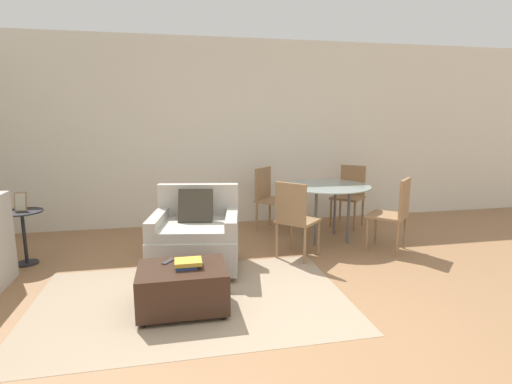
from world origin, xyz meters
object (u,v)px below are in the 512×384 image
at_px(armchair, 196,237).
at_px(ottoman, 183,287).
at_px(dining_table, 326,191).
at_px(dining_chair_far_left, 269,195).
at_px(tv_remote_primary, 168,262).
at_px(dining_chair_near_right, 395,210).
at_px(side_table, 23,227).
at_px(picture_frame, 21,202).
at_px(book_stack, 187,263).
at_px(dining_chair_far_right, 350,191).
at_px(dining_chair_near_left, 295,215).

height_order(armchair, ottoman, armchair).
xyz_separation_m(armchair, dining_table, (1.75, 0.68, 0.31)).
bearing_deg(ottoman, dining_chair_far_left, 60.43).
height_order(tv_remote_primary, dining_chair_near_right, dining_chair_near_right).
xyz_separation_m(ottoman, dining_chair_far_left, (1.29, 2.28, 0.31)).
xyz_separation_m(tv_remote_primary, side_table, (-1.57, 1.31, 0.04)).
bearing_deg(picture_frame, book_stack, -40.18).
bearing_deg(armchair, dining_chair_near_right, 1.23).
bearing_deg(dining_chair_near_right, dining_table, 135.00).
relative_size(side_table, dining_chair_far_left, 0.67).
bearing_deg(dining_chair_far_left, tv_remote_primary, -123.45).
height_order(dining_chair_near_right, dining_chair_far_left, same).
bearing_deg(picture_frame, dining_chair_far_right, 11.02).
bearing_deg(armchair, ottoman, -99.89).
bearing_deg(dining_table, side_table, -176.90).
relative_size(armchair, book_stack, 4.63).
xyz_separation_m(picture_frame, dining_table, (3.60, 0.19, -0.05)).
bearing_deg(dining_chair_near_left, dining_table, 45.00).
xyz_separation_m(armchair, dining_chair_far_left, (1.12, 1.31, 0.17)).
xyz_separation_m(side_table, dining_chair_near_right, (4.23, -0.43, 0.09)).
xyz_separation_m(dining_table, dining_chair_near_right, (0.63, -0.63, -0.14)).
bearing_deg(dining_chair_far_left, side_table, -164.52).
height_order(armchair, dining_table, armchair).
distance_m(ottoman, dining_chair_far_left, 2.64).
bearing_deg(ottoman, armchair, 80.11).
relative_size(ottoman, dining_chair_far_right, 0.82).
height_order(dining_chair_far_left, dining_chair_far_right, same).
bearing_deg(dining_chair_far_right, side_table, -168.98).
height_order(picture_frame, dining_chair_near_left, dining_chair_near_left).
xyz_separation_m(armchair, picture_frame, (-1.85, 0.48, 0.36)).
relative_size(book_stack, dining_chair_far_left, 0.25).
distance_m(book_stack, dining_chair_near_right, 2.71).
xyz_separation_m(tv_remote_primary, dining_chair_far_right, (2.66, 2.13, 0.13)).
bearing_deg(ottoman, dining_table, 40.65).
xyz_separation_m(picture_frame, dining_chair_far_left, (2.97, 0.82, -0.19)).
bearing_deg(side_table, dining_chair_far_left, 15.48).
relative_size(book_stack, dining_chair_far_right, 0.25).
distance_m(side_table, dining_table, 3.61).
distance_m(tv_remote_primary, side_table, 2.04).
distance_m(armchair, tv_remote_primary, 0.87).
bearing_deg(ottoman, dining_chair_near_right, 21.83).
bearing_deg(dining_chair_near_left, tv_remote_primary, -148.17).
bearing_deg(book_stack, side_table, 139.83).
distance_m(armchair, dining_chair_near_left, 1.14).
bearing_deg(tv_remote_primary, dining_chair_near_right, 18.15).
relative_size(dining_table, dining_chair_far_right, 1.26).
xyz_separation_m(ottoman, dining_table, (1.92, 1.65, 0.45)).
xyz_separation_m(tv_remote_primary, dining_table, (2.03, 1.50, 0.27)).
height_order(book_stack, dining_chair_far_left, dining_chair_far_left).
height_order(armchair, book_stack, armchair).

